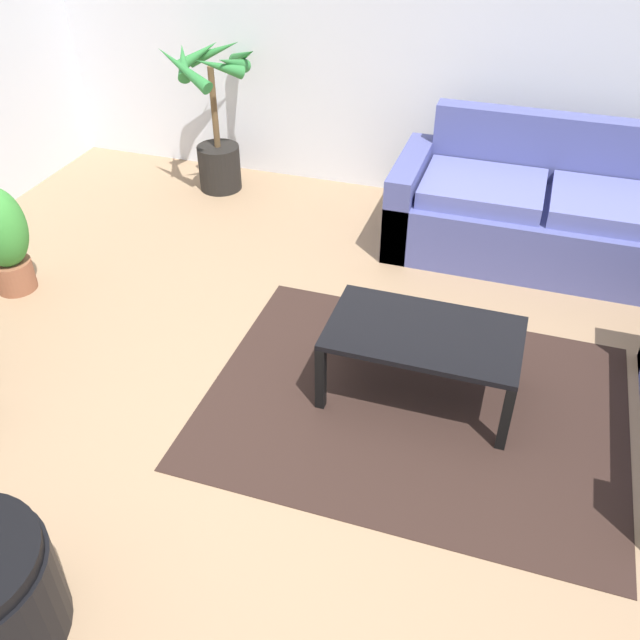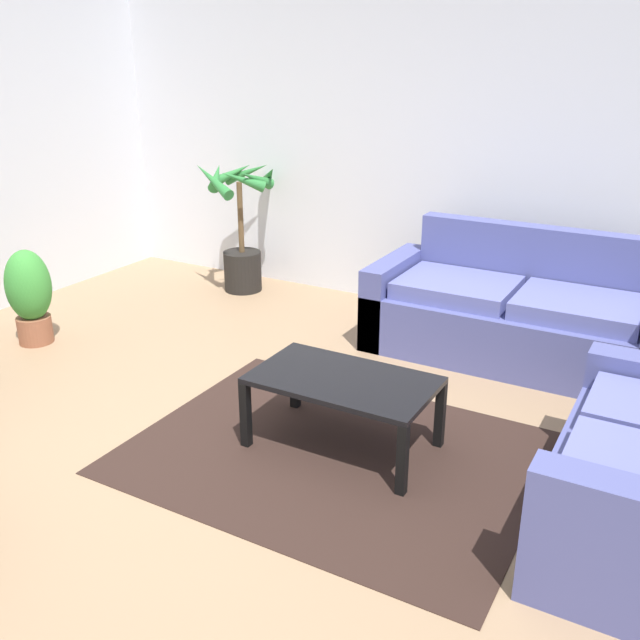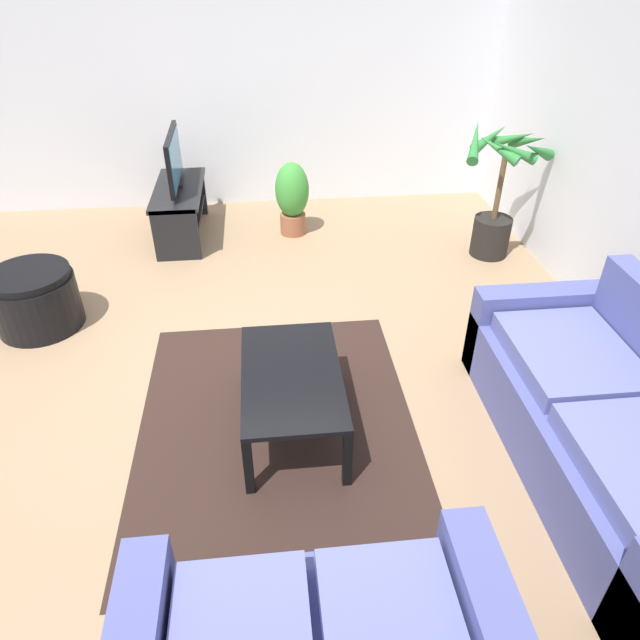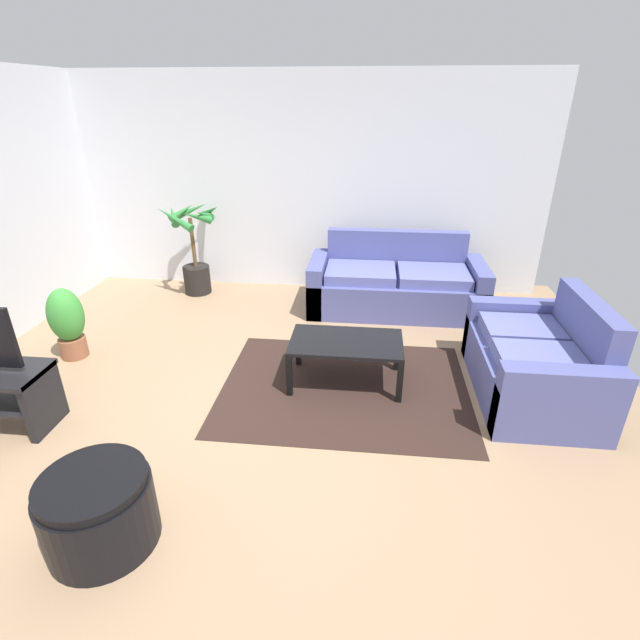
% 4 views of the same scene
% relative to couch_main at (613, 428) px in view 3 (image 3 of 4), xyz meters
% --- Properties ---
extents(ground_plane, '(6.60, 6.60, 0.00)m').
position_rel_couch_main_xyz_m(ground_plane, '(-1.14, -2.28, -0.30)').
color(ground_plane, '#937556').
extents(wall_left, '(0.06, 6.00, 2.70)m').
position_rel_couch_main_xyz_m(wall_left, '(-4.14, -2.28, 1.05)').
color(wall_left, silver).
rests_on(wall_left, ground).
extents(couch_main, '(2.07, 0.90, 0.90)m').
position_rel_couch_main_xyz_m(couch_main, '(0.00, 0.00, 0.00)').
color(couch_main, '#4C518C').
rests_on(couch_main, ground).
extents(tv_stand, '(1.10, 0.45, 0.50)m').
position_rel_couch_main_xyz_m(tv_stand, '(-3.31, -2.64, 0.03)').
color(tv_stand, black).
rests_on(tv_stand, ground).
extents(tv, '(0.86, 0.10, 0.52)m').
position_rel_couch_main_xyz_m(tv, '(-3.31, -2.64, 0.48)').
color(tv, black).
rests_on(tv, tv_stand).
extents(coffee_table, '(1.00, 0.58, 0.43)m').
position_rel_couch_main_xyz_m(coffee_table, '(-0.50, -1.73, 0.07)').
color(coffee_table, black).
rests_on(coffee_table, ground).
extents(area_rug, '(2.20, 1.70, 0.01)m').
position_rel_couch_main_xyz_m(area_rug, '(-0.50, -1.83, -0.30)').
color(area_rug, black).
rests_on(area_rug, ground).
extents(potted_palm, '(0.78, 0.81, 1.20)m').
position_rel_couch_main_xyz_m(potted_palm, '(-2.59, 0.26, 0.24)').
color(potted_palm, black).
rests_on(potted_palm, ground).
extents(potted_plant_small, '(0.33, 0.33, 0.73)m').
position_rel_couch_main_xyz_m(potted_plant_small, '(-3.25, -1.55, 0.09)').
color(potted_plant_small, brown).
rests_on(potted_plant_small, ground).
extents(ottoman, '(0.63, 0.63, 0.47)m').
position_rel_couch_main_xyz_m(ottoman, '(-1.81, -3.60, -0.07)').
color(ottoman, black).
rests_on(ottoman, ground).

